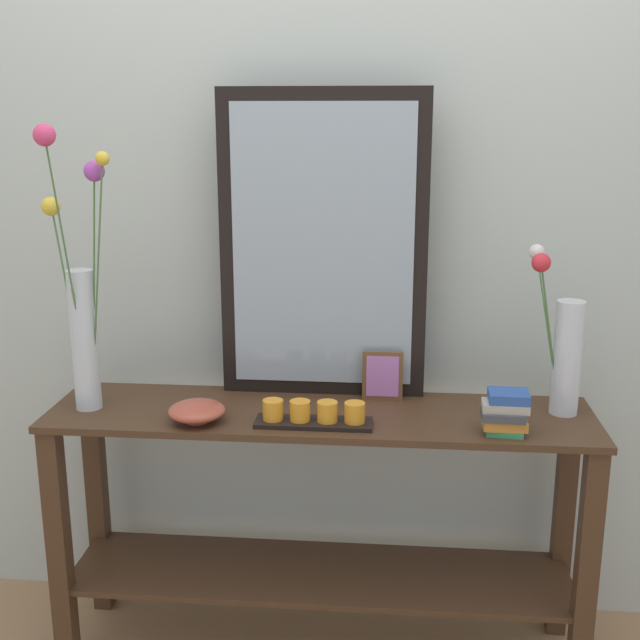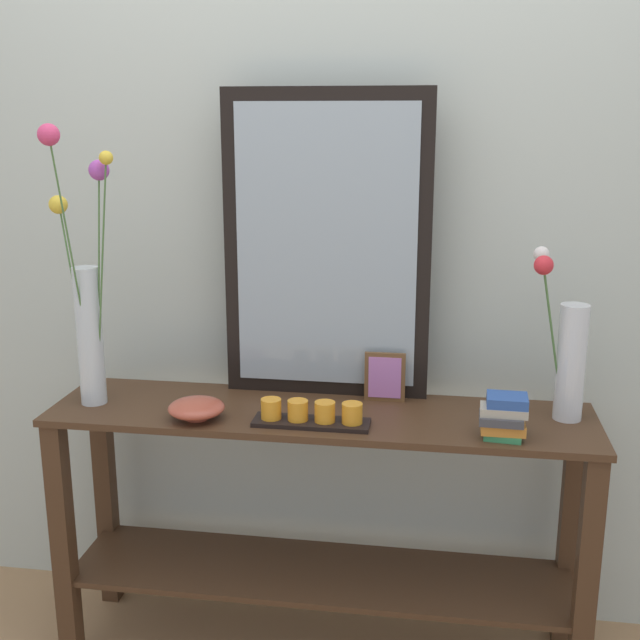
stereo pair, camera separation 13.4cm
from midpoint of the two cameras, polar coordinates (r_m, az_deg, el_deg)
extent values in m
cube|color=beige|center=(2.44, 2.72, 8.89)|extent=(6.40, 0.08, 2.70)
cube|color=#472D1C|center=(2.28, 1.70, -6.80)|extent=(1.54, 0.38, 0.02)
cube|color=#472D1C|center=(2.51, 1.61, -17.69)|extent=(1.48, 0.34, 0.02)
cube|color=#472D1C|center=(2.50, -16.37, -15.10)|extent=(0.06, 0.06, 0.75)
cube|color=#472D1C|center=(2.35, 20.09, -17.56)|extent=(0.06, 0.06, 0.75)
cube|color=#472D1C|center=(2.75, -13.67, -12.14)|extent=(0.06, 0.06, 0.75)
cube|color=#472D1C|center=(2.61, 18.82, -14.08)|extent=(0.06, 0.06, 0.75)
cube|color=black|center=(2.31, 2.14, 5.25)|extent=(0.60, 0.03, 0.89)
cube|color=#9EADB7|center=(2.30, 2.09, 5.20)|extent=(0.52, 0.00, 0.81)
cylinder|color=silver|center=(2.35, -14.58, -1.15)|extent=(0.07, 0.07, 0.40)
cylinder|color=#4C753D|center=(2.37, -15.47, 1.26)|extent=(0.08, 0.03, 0.55)
sphere|color=yellow|center=(2.35, -16.60, 7.92)|extent=(0.05, 0.05, 0.05)
cylinder|color=#4C753D|center=(2.30, -13.92, 2.26)|extent=(0.06, 0.01, 0.65)
sphere|color=#B24CB7|center=(2.25, -13.86, 10.36)|extent=(0.06, 0.06, 0.06)
cylinder|color=#4C753D|center=(2.27, -15.51, 3.20)|extent=(0.03, 0.13, 0.75)
sphere|color=#EA4275|center=(2.18, -17.13, 12.54)|extent=(0.06, 0.06, 0.06)
cylinder|color=#4C753D|center=(2.28, -13.73, 2.58)|extent=(0.10, 0.04, 0.69)
sphere|color=yellow|center=(2.20, -13.34, 11.21)|extent=(0.04, 0.04, 0.04)
cylinder|color=silver|center=(2.29, 19.12, -2.91)|extent=(0.08, 0.08, 0.32)
cylinder|color=#4C753D|center=(2.25, 17.97, -1.42)|extent=(0.09, 0.03, 0.42)
sphere|color=red|center=(2.19, 17.40, 3.75)|extent=(0.05, 0.05, 0.05)
cylinder|color=#4C753D|center=(2.29, 17.86, -0.98)|extent=(0.08, 0.09, 0.43)
sphere|color=silver|center=(2.28, 17.18, 4.51)|extent=(0.04, 0.04, 0.04)
cube|color=black|center=(2.18, 1.15, -7.36)|extent=(0.32, 0.09, 0.01)
cylinder|color=orange|center=(2.18, -1.75, -6.37)|extent=(0.06, 0.06, 0.05)
cylinder|color=orange|center=(2.17, 0.19, -6.48)|extent=(0.06, 0.06, 0.05)
cylinder|color=orange|center=(2.16, 2.14, -6.59)|extent=(0.06, 0.06, 0.05)
cylinder|color=orange|center=(2.15, 4.11, -6.68)|extent=(0.06, 0.06, 0.05)
cube|color=brown|center=(2.34, 6.30, -4.08)|extent=(0.12, 0.01, 0.15)
cube|color=#BD72C0|center=(2.34, 6.29, -4.14)|extent=(0.09, 0.00, 0.12)
cylinder|color=#B24C38|center=(2.23, -7.09, -6.95)|extent=(0.06, 0.06, 0.01)
ellipsoid|color=#B24C38|center=(2.22, -7.12, -6.26)|extent=(0.16, 0.16, 0.05)
cube|color=#388E56|center=(2.17, 14.70, -7.92)|extent=(0.10, 0.10, 0.02)
cube|color=orange|center=(2.15, 14.71, -7.47)|extent=(0.11, 0.07, 0.03)
cube|color=#424247|center=(2.14, 14.59, -6.86)|extent=(0.11, 0.09, 0.02)
cube|color=#B2A893|center=(2.14, 14.77, -6.28)|extent=(0.12, 0.07, 0.02)
cube|color=#2D519E|center=(2.14, 15.00, -5.59)|extent=(0.11, 0.09, 0.03)
camera|label=1|loc=(0.07, -88.25, 0.45)|focal=44.78mm
camera|label=2|loc=(0.07, 91.75, -0.45)|focal=44.78mm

